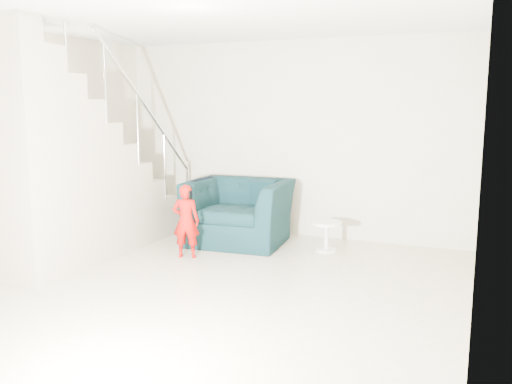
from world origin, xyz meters
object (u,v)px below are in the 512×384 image
(toddler, at_px, (186,221))
(side_table, at_px, (326,231))
(staircase, at_px, (67,181))
(armchair, at_px, (239,212))

(toddler, xyz_separation_m, side_table, (1.49, 0.92, -0.19))
(toddler, bearing_deg, staircase, 6.98)
(staircase, bearing_deg, armchair, 43.89)
(armchair, relative_size, staircase, 0.35)
(toddler, xyz_separation_m, staircase, (-1.26, -0.59, 0.50))
(armchair, distance_m, side_table, 1.21)
(toddler, relative_size, staircase, 0.25)
(armchair, distance_m, staircase, 2.21)
(armchair, relative_size, side_table, 3.36)
(side_table, bearing_deg, staircase, -151.17)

